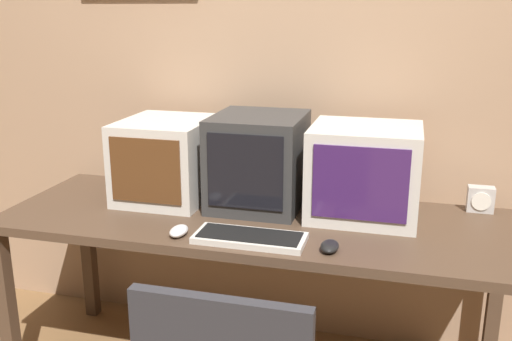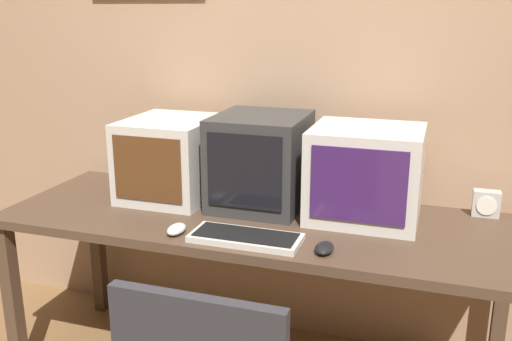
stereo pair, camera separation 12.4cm
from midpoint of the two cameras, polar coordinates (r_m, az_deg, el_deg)
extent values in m
cube|color=tan|center=(2.57, 1.31, 10.71)|extent=(8.00, 0.05, 2.60)
cube|color=#4C3828|center=(2.26, -1.58, -5.08)|extent=(2.02, 0.71, 0.04)
cube|color=#4C3828|center=(2.60, -24.91, -12.65)|extent=(0.06, 0.06, 0.70)
cube|color=#4C3828|center=(3.05, -17.54, -7.67)|extent=(0.06, 0.06, 0.70)
cube|color=#4C3828|center=(2.64, 21.52, -11.89)|extent=(0.06, 0.06, 0.70)
cube|color=beige|center=(2.47, -10.32, 1.10)|extent=(0.36, 0.41, 0.34)
cube|color=#563319|center=(2.29, -12.56, -0.04)|extent=(0.30, 0.01, 0.26)
cube|color=#333333|center=(2.33, -1.27, 0.97)|extent=(0.36, 0.39, 0.38)
cube|color=black|center=(2.15, -2.77, -0.17)|extent=(0.30, 0.01, 0.29)
cube|color=beige|center=(2.25, 9.24, -0.12)|extent=(0.42, 0.38, 0.36)
cube|color=#3D1E56|center=(2.06, 8.67, -1.36)|extent=(0.34, 0.01, 0.27)
cube|color=beige|center=(2.02, -2.39, -6.79)|extent=(0.39, 0.16, 0.02)
cube|color=black|center=(2.02, -2.39, -6.45)|extent=(0.36, 0.13, 0.00)
ellipsoid|color=black|center=(1.95, 5.57, -7.57)|extent=(0.06, 0.10, 0.03)
ellipsoid|color=silver|center=(2.10, -9.42, -6.00)|extent=(0.06, 0.10, 0.03)
cube|color=#B7B2AD|center=(2.45, 20.19, -2.71)|extent=(0.10, 0.06, 0.10)
cylinder|color=white|center=(2.42, 20.25, -2.94)|extent=(0.07, 0.00, 0.07)
camera|label=1|loc=(0.06, -91.62, -0.46)|focal=40.00mm
camera|label=2|loc=(0.06, 88.38, 0.46)|focal=40.00mm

